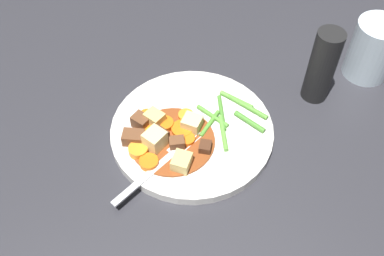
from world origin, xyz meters
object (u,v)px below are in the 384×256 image
carrot_slice_7 (187,139)px  potato_chunk_3 (192,126)px  carrot_slice_5 (165,124)px  carrot_slice_3 (153,130)px  carrot_slice_2 (185,116)px  potato_chunk_1 (182,162)px  water_glass (373,49)px  meat_chunk_3 (141,122)px  pepper_mill (322,66)px  meat_chunk_2 (177,143)px  carrot_slice_6 (147,117)px  carrot_slice_4 (182,129)px  potato_chunk_2 (155,140)px  meat_chunk_1 (203,148)px  meat_chunk_4 (134,138)px  potato_chunk_0 (155,119)px  carrot_slice_1 (149,162)px  dinner_plate (192,131)px  fork (161,164)px  carrot_slice_0 (138,150)px

carrot_slice_7 → potato_chunk_3: bearing=-134.6°
carrot_slice_5 → potato_chunk_3: potato_chunk_3 is taller
carrot_slice_3 → carrot_slice_2: bearing=-175.2°
potato_chunk_1 → potato_chunk_3: (-0.04, -0.05, 0.00)m
potato_chunk_3 → water_glass: (-0.34, -0.00, 0.03)m
meat_chunk_3 → pepper_mill: pepper_mill is taller
meat_chunk_2 → carrot_slice_2: bearing=-127.0°
carrot_slice_2 → carrot_slice_7: (0.02, 0.04, -0.00)m
carrot_slice_2 → potato_chunk_1: potato_chunk_1 is taller
carrot_slice_6 → carrot_slice_7: (-0.04, 0.07, -0.00)m
water_glass → pepper_mill: bearing=4.5°
carrot_slice_4 → potato_chunk_2: size_ratio=1.05×
carrot_slice_4 → meat_chunk_1: meat_chunk_1 is taller
carrot_slice_5 → carrot_slice_2: bearing=-175.2°
potato_chunk_1 → potato_chunk_2: 0.05m
carrot_slice_3 → meat_chunk_4: (0.03, 0.01, 0.01)m
meat_chunk_2 → potato_chunk_0: bearing=-75.5°
carrot_slice_1 → carrot_slice_4: 0.08m
dinner_plate → fork: fork is taller
carrot_slice_5 → pepper_mill: pepper_mill is taller
carrot_slice_3 → carrot_slice_6: 0.03m
carrot_slice_6 → meat_chunk_1: (-0.05, 0.09, 0.00)m
carrot_slice_7 → meat_chunk_2: meat_chunk_2 is taller
potato_chunk_1 → carrot_slice_1: bearing=-29.4°
carrot_slice_7 → potato_chunk_1: 0.05m
carrot_slice_6 → meat_chunk_3: meat_chunk_3 is taller
carrot_slice_7 → potato_chunk_3: potato_chunk_3 is taller
dinner_plate → meat_chunk_4: bearing=-8.0°
carrot_slice_2 → potato_chunk_0: bearing=-9.3°
carrot_slice_6 → meat_chunk_3: (0.01, 0.01, 0.01)m
carrot_slice_0 → carrot_slice_5: same height
dinner_plate → carrot_slice_4: 0.02m
fork → water_glass: water_glass is taller
carrot_slice_0 → carrot_slice_5: 0.06m
meat_chunk_3 → dinner_plate: bearing=152.5°
potato_chunk_3 → meat_chunk_1: (0.00, 0.04, -0.00)m
potato_chunk_3 → meat_chunk_1: potato_chunk_3 is taller
carrot_slice_2 → carrot_slice_4: bearing=54.0°
meat_chunk_3 → potato_chunk_0: bearing=164.7°
carrot_slice_0 → meat_chunk_2: size_ratio=1.28×
carrot_slice_4 → fork: 0.07m
potato_chunk_3 → meat_chunk_2: size_ratio=1.21×
carrot_slice_0 → meat_chunk_2: meat_chunk_2 is taller
meat_chunk_4 → fork: (-0.02, 0.06, -0.01)m
carrot_slice_3 → meat_chunk_1: size_ratio=1.39×
carrot_slice_5 → potato_chunk_3: size_ratio=1.00×
dinner_plate → meat_chunk_2: 0.05m
carrot_slice_3 → carrot_slice_4: bearing=158.1°
carrot_slice_7 → meat_chunk_3: bearing=-47.1°
dinner_plate → water_glass: water_glass is taller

